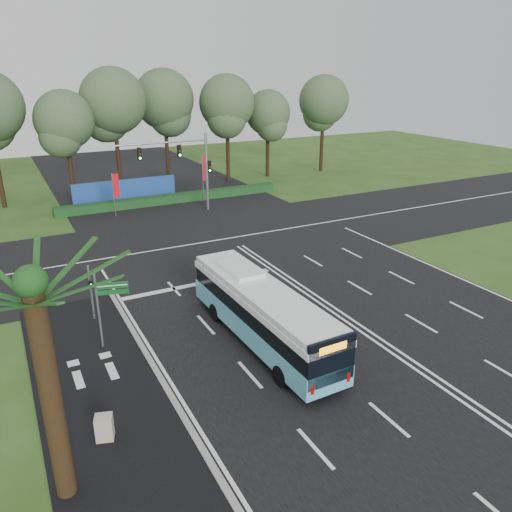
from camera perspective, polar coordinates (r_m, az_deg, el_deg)
The scene contains 16 objects.
ground at distance 28.73m, azimuth 6.56°, elevation -4.96°, with size 120.00×120.00×0.00m, color #2D4C19.
road_main at distance 28.72m, azimuth 6.57°, elevation -4.93°, with size 20.00×120.00×0.04m, color black.
road_cross at distance 38.46m, azimuth -3.41°, elevation 1.96°, with size 120.00×14.00×0.05m, color black.
bike_path at distance 22.19m, azimuth -17.36°, elevation -14.24°, with size 5.00×18.00×0.06m, color black.
kerb_strip at distance 22.55m, azimuth -11.26°, elevation -12.90°, with size 0.25×18.00×0.12m, color gray.
city_bus at distance 23.62m, azimuth 0.70°, elevation -6.55°, with size 2.52×10.90×3.12m.
pedestrian_signal at distance 26.99m, azimuth -18.32°, elevation -3.82°, with size 0.27×0.40×3.04m.
street_sign at distance 23.88m, azimuth -16.88°, elevation -4.91°, with size 1.45×0.48×3.82m.
utility_cabinet at distance 19.34m, azimuth -16.93°, elevation -18.31°, with size 0.60×0.50×1.01m, color #B0A48E.
banner_flag_left at distance 45.42m, azimuth -15.76°, elevation 7.49°, with size 0.57×0.12×3.89m.
banner_flag_mid at distance 49.33m, azimuth -5.90°, elevation 9.64°, with size 0.65×0.24×4.54m.
palm_tree at distance 14.55m, azimuth -23.92°, elevation -5.38°, with size 3.20×3.20×7.65m.
traffic_light_gantry at distance 45.05m, azimuth -7.84°, elevation 10.70°, with size 8.41×0.28×7.00m.
hedge at distance 49.57m, azimuth -9.44°, elevation 6.49°, with size 22.00×1.20×0.80m, color #123316.
blue_hoarding at distance 50.73m, azimuth -14.71°, elevation 7.23°, with size 10.00×0.30×2.20m, color navy.
eucalyptus_row at distance 54.10m, azimuth -13.12°, elevation 16.35°, with size 49.47×9.64×12.56m.
Camera 1 is at (-14.80, -21.26, 12.42)m, focal length 35.00 mm.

